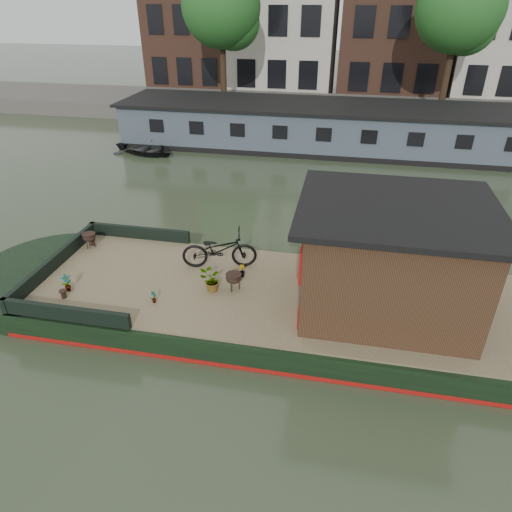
% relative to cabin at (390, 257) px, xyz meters
% --- Properties ---
extents(ground, '(120.00, 120.00, 0.00)m').
position_rel_cabin_xyz_m(ground, '(-2.19, 0.00, -1.88)').
color(ground, '#303C26').
rests_on(ground, ground).
extents(houseboat_hull, '(14.01, 4.02, 0.60)m').
position_rel_cabin_xyz_m(houseboat_hull, '(-3.52, 0.00, -1.60)').
color(houseboat_hull, black).
rests_on(houseboat_hull, ground).
extents(houseboat_deck, '(11.80, 3.80, 0.05)m').
position_rel_cabin_xyz_m(houseboat_deck, '(-2.19, 0.00, -1.25)').
color(houseboat_deck, olive).
rests_on(houseboat_deck, houseboat_hull).
extents(bow_bulwark, '(3.00, 4.00, 0.35)m').
position_rel_cabin_xyz_m(bow_bulwark, '(-7.25, 0.00, -1.05)').
color(bow_bulwark, black).
rests_on(bow_bulwark, houseboat_deck).
extents(cabin, '(4.00, 3.50, 2.42)m').
position_rel_cabin_xyz_m(cabin, '(0.00, 0.00, 0.00)').
color(cabin, black).
rests_on(cabin, houseboat_deck).
extents(bicycle, '(1.98, 1.08, 0.99)m').
position_rel_cabin_xyz_m(bicycle, '(-4.02, 0.87, -0.73)').
color(bicycle, black).
rests_on(bicycle, houseboat_deck).
extents(potted_plant_a, '(0.26, 0.28, 0.44)m').
position_rel_cabin_xyz_m(potted_plant_a, '(-7.23, -0.90, -1.01)').
color(potted_plant_a, brown).
rests_on(potted_plant_a, houseboat_deck).
extents(potted_plant_b, '(0.22, 0.22, 0.31)m').
position_rel_cabin_xyz_m(potted_plant_b, '(-3.36, 0.51, -1.07)').
color(potted_plant_b, brown).
rests_on(potted_plant_b, houseboat_deck).
extents(potted_plant_c, '(0.64, 0.62, 0.54)m').
position_rel_cabin_xyz_m(potted_plant_c, '(-3.92, -0.25, -0.96)').
color(potted_plant_c, '#AA3C31').
rests_on(potted_plant_c, houseboat_deck).
extents(potted_plant_e, '(0.13, 0.18, 0.31)m').
position_rel_cabin_xyz_m(potted_plant_e, '(-5.06, -0.96, -1.07)').
color(potted_plant_e, '#A1382F').
rests_on(potted_plant_e, houseboat_deck).
extents(brazier_front, '(0.46, 0.46, 0.43)m').
position_rel_cabin_xyz_m(brazier_front, '(-3.42, -0.09, -1.01)').
color(brazier_front, black).
rests_on(brazier_front, houseboat_deck).
extents(brazier_rear, '(0.48, 0.48, 0.41)m').
position_rel_cabin_xyz_m(brazier_rear, '(-7.79, 1.16, -1.02)').
color(brazier_rear, black).
rests_on(brazier_rear, houseboat_deck).
extents(bollard_port, '(0.17, 0.17, 0.20)m').
position_rel_cabin_xyz_m(bollard_port, '(-7.79, 1.28, -1.13)').
color(bollard_port, black).
rests_on(bollard_port, houseboat_deck).
extents(bollard_stbd, '(0.17, 0.17, 0.20)m').
position_rel_cabin_xyz_m(bollard_stbd, '(-7.17, -1.18, -1.13)').
color(bollard_stbd, black).
rests_on(bollard_stbd, houseboat_deck).
extents(dinghy, '(3.88, 3.37, 0.67)m').
position_rel_cabin_xyz_m(dinghy, '(-10.66, 11.50, -1.54)').
color(dinghy, black).
rests_on(dinghy, ground).
extents(far_houseboat, '(20.40, 4.40, 2.11)m').
position_rel_cabin_xyz_m(far_houseboat, '(-2.19, 14.00, -0.91)').
color(far_houseboat, '#424B58').
rests_on(far_houseboat, ground).
extents(quay, '(60.00, 6.00, 0.90)m').
position_rel_cabin_xyz_m(quay, '(-2.19, 20.50, -1.43)').
color(quay, '#47443F').
rests_on(quay, ground).
extents(tree_left, '(4.40, 4.40, 7.40)m').
position_rel_cabin_xyz_m(tree_left, '(-8.54, 19.07, 4.02)').
color(tree_left, '#332316').
rests_on(tree_left, quay).
extents(tree_right, '(4.40, 4.40, 7.40)m').
position_rel_cabin_xyz_m(tree_right, '(3.96, 19.07, 4.02)').
color(tree_right, '#332316').
rests_on(tree_right, quay).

